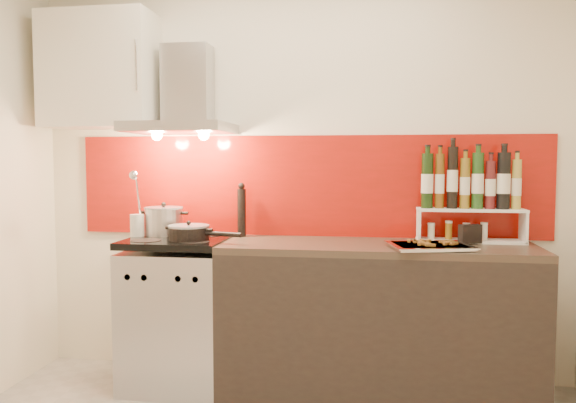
% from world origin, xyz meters
% --- Properties ---
extents(back_wall, '(3.40, 0.02, 2.60)m').
position_xyz_m(back_wall, '(0.00, 1.40, 1.30)').
color(back_wall, silver).
rests_on(back_wall, ground).
extents(backsplash, '(3.00, 0.02, 0.64)m').
position_xyz_m(backsplash, '(0.05, 1.39, 1.22)').
color(backsplash, maroon).
rests_on(backsplash, back_wall).
extents(range_stove, '(0.60, 0.60, 0.91)m').
position_xyz_m(range_stove, '(-0.70, 1.10, 0.44)').
color(range_stove, '#B7B7BA').
rests_on(range_stove, ground).
extents(counter, '(1.80, 0.60, 0.90)m').
position_xyz_m(counter, '(0.50, 1.10, 0.45)').
color(counter, black).
rests_on(counter, ground).
extents(range_hood, '(0.62, 0.50, 0.61)m').
position_xyz_m(range_hood, '(-0.70, 1.24, 1.74)').
color(range_hood, '#B7B7BA').
rests_on(range_hood, back_wall).
extents(upper_cabinet, '(0.70, 0.35, 0.72)m').
position_xyz_m(upper_cabinet, '(-1.25, 1.22, 1.95)').
color(upper_cabinet, silver).
rests_on(upper_cabinet, back_wall).
extents(stock_pot, '(0.24, 0.24, 0.21)m').
position_xyz_m(stock_pot, '(-0.84, 1.22, 1.00)').
color(stock_pot, '#B7B7BA').
rests_on(stock_pot, range_stove).
extents(saute_pan, '(0.47, 0.25, 0.11)m').
position_xyz_m(saute_pan, '(-0.60, 1.02, 0.95)').
color(saute_pan, black).
rests_on(saute_pan, range_stove).
extents(utensil_jar, '(0.09, 0.13, 0.42)m').
position_xyz_m(utensil_jar, '(-0.98, 1.12, 1.03)').
color(utensil_jar, silver).
rests_on(utensil_jar, range_stove).
extents(pepper_mill, '(0.05, 0.05, 0.34)m').
position_xyz_m(pepper_mill, '(-0.35, 1.29, 1.07)').
color(pepper_mill, black).
rests_on(pepper_mill, counter).
extents(step_shelf, '(0.62, 0.17, 0.56)m').
position_xyz_m(step_shelf, '(1.04, 1.25, 1.18)').
color(step_shelf, white).
rests_on(step_shelf, counter).
extents(caddy_box, '(0.14, 0.10, 0.11)m').
position_xyz_m(caddy_box, '(1.03, 1.16, 0.96)').
color(caddy_box, black).
rests_on(caddy_box, counter).
extents(baking_tray, '(0.49, 0.42, 0.03)m').
position_xyz_m(baking_tray, '(0.78, 0.96, 0.92)').
color(baking_tray, silver).
rests_on(baking_tray, counter).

